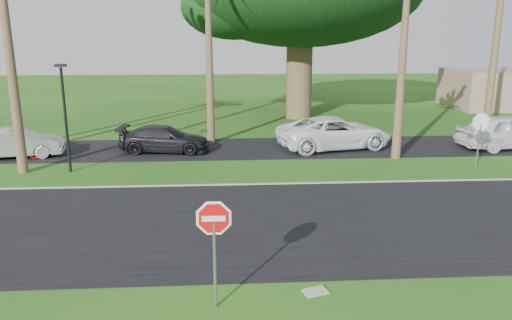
{
  "coord_description": "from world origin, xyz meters",
  "views": [
    {
      "loc": [
        0.77,
        -12.94,
        5.92
      ],
      "look_at": [
        1.78,
        3.05,
        1.8
      ],
      "focal_mm": 35.0,
      "sensor_mm": 36.0,
      "label": 1
    }
  ],
  "objects_px": {
    "stop_sign_far": "(480,129)",
    "car_red": "(9,143)",
    "car_silver": "(17,143)",
    "car_dark": "(164,139)",
    "stop_sign_near": "(214,233)",
    "car_minivan": "(335,133)",
    "car_pickup": "(507,132)"
  },
  "relations": [
    {
      "from": "stop_sign_near",
      "to": "car_pickup",
      "type": "bearing_deg",
      "value": 44.41
    },
    {
      "from": "car_red",
      "to": "car_minivan",
      "type": "bearing_deg",
      "value": -91.44
    },
    {
      "from": "car_pickup",
      "to": "car_dark",
      "type": "bearing_deg",
      "value": 80.47
    },
    {
      "from": "car_dark",
      "to": "stop_sign_far",
      "type": "bearing_deg",
      "value": -99.35
    },
    {
      "from": "stop_sign_far",
      "to": "car_pickup",
      "type": "relative_size",
      "value": 0.5
    },
    {
      "from": "stop_sign_far",
      "to": "car_dark",
      "type": "distance_m",
      "value": 14.88
    },
    {
      "from": "car_silver",
      "to": "car_dark",
      "type": "distance_m",
      "value": 7.03
    },
    {
      "from": "car_silver",
      "to": "stop_sign_near",
      "type": "bearing_deg",
      "value": -156.19
    },
    {
      "from": "car_dark",
      "to": "car_pickup",
      "type": "bearing_deg",
      "value": -84.93
    },
    {
      "from": "stop_sign_near",
      "to": "car_minivan",
      "type": "distance_m",
      "value": 16.38
    },
    {
      "from": "stop_sign_far",
      "to": "car_minivan",
      "type": "height_order",
      "value": "stop_sign_far"
    },
    {
      "from": "stop_sign_near",
      "to": "car_red",
      "type": "distance_m",
      "value": 17.69
    },
    {
      "from": "stop_sign_far",
      "to": "car_red",
      "type": "height_order",
      "value": "stop_sign_far"
    },
    {
      "from": "car_minivan",
      "to": "car_red",
      "type": "bearing_deg",
      "value": 79.57
    },
    {
      "from": "car_dark",
      "to": "car_minivan",
      "type": "distance_m",
      "value": 8.77
    },
    {
      "from": "stop_sign_near",
      "to": "car_silver",
      "type": "relative_size",
      "value": 0.61
    },
    {
      "from": "car_dark",
      "to": "car_pickup",
      "type": "distance_m",
      "value": 17.74
    },
    {
      "from": "stop_sign_far",
      "to": "car_silver",
      "type": "bearing_deg",
      "value": -8.67
    },
    {
      "from": "stop_sign_near",
      "to": "car_minivan",
      "type": "height_order",
      "value": "stop_sign_near"
    },
    {
      "from": "car_red",
      "to": "car_dark",
      "type": "height_order",
      "value": "car_red"
    },
    {
      "from": "stop_sign_far",
      "to": "car_silver",
      "type": "height_order",
      "value": "stop_sign_far"
    },
    {
      "from": "car_minivan",
      "to": "stop_sign_near",
      "type": "bearing_deg",
      "value": 145.29
    },
    {
      "from": "stop_sign_near",
      "to": "car_silver",
      "type": "xyz_separation_m",
      "value": [
        -9.79,
        14.25,
        -1.07
      ]
    },
    {
      "from": "car_minivan",
      "to": "car_pickup",
      "type": "xyz_separation_m",
      "value": [
        8.96,
        -0.59,
        0.07
      ]
    },
    {
      "from": "car_red",
      "to": "car_pickup",
      "type": "bearing_deg",
      "value": -93.81
    },
    {
      "from": "stop_sign_near",
      "to": "car_red",
      "type": "xyz_separation_m",
      "value": [
        -10.2,
        14.41,
        -1.07
      ]
    },
    {
      "from": "stop_sign_near",
      "to": "car_pickup",
      "type": "relative_size",
      "value": 0.5
    },
    {
      "from": "car_pickup",
      "to": "car_silver",
      "type": "bearing_deg",
      "value": 82.48
    },
    {
      "from": "stop_sign_near",
      "to": "car_pickup",
      "type": "distance_m",
      "value": 20.92
    },
    {
      "from": "stop_sign_near",
      "to": "car_red",
      "type": "height_order",
      "value": "stop_sign_near"
    },
    {
      "from": "stop_sign_far",
      "to": "car_minivan",
      "type": "distance_m",
      "value": 7.02
    },
    {
      "from": "stop_sign_far",
      "to": "car_red",
      "type": "xyz_separation_m",
      "value": [
        -21.7,
        3.41,
        -1.07
      ]
    }
  ]
}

